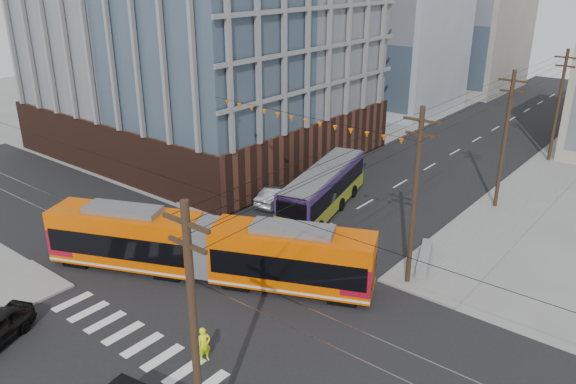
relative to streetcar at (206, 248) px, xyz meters
The scene contains 12 objects.
ground 4.68m from the streetcar, 67.48° to the right, with size 160.00×160.00×0.00m, color slate.
office_building 30.51m from the streetcar, 136.88° to the left, with size 30.00×25.00×28.60m, color #381E16.
bg_bldg_nw_near 50.96m from the streetcar, 107.73° to the left, with size 18.00×16.00×18.00m, color #8C99A5.
bg_bldg_nw_far 69.66m from the streetcar, 100.30° to the left, with size 16.00×18.00×20.00m, color gray.
utility_pole_near 14.61m from the streetcar, 44.41° to the right, with size 0.30×0.30×11.00m, color black.
streetcar is the anchor object (origin of this frame).
city_bus 13.01m from the streetcar, 91.67° to the left, with size 2.69×12.41×3.52m, color #311F50, non-canonical shape.
parked_car_silver 12.36m from the streetcar, 109.14° to the left, with size 1.60×4.58×1.51m, color #ADB9C5.
parked_car_white 16.01m from the streetcar, 102.21° to the left, with size 1.85×4.56×1.32m, color #C0B3B5.
parked_car_grey 22.46m from the streetcar, 100.52° to the left, with size 2.08×4.51×1.25m, color slate.
pedestrian 8.24m from the streetcar, 44.62° to the right, with size 0.67×0.44×1.85m, color #E9FF0F.
jersey_barrier 14.01m from the streetcar, 44.55° to the left, with size 0.98×4.34×0.87m, color gray.
Camera 1 is at (21.46, -16.86, 17.90)m, focal length 35.00 mm.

